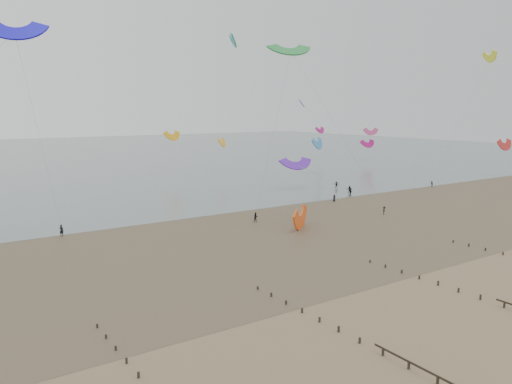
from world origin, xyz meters
The scene contains 6 objects.
ground centered at (0.00, 0.00, 0.00)m, with size 500.00×500.00×0.00m, color brown.
sea_and_shore centered at (-4.08, 34.40, 0.01)m, with size 500.00×665.00×0.03m.
kitesurfer_lead centered at (-26.59, 49.59, 0.94)m, with size 0.69×0.45×1.88m, color black.
kitesurfers centered at (30.22, 49.56, 0.83)m, with size 128.57×31.21×1.77m.
grounded_kite centered at (8.76, 32.38, 0.00)m, with size 7.47×3.91×5.69m, color #F9500F, non-canonical shape.
kites_airborne centered at (-5.76, 90.70, 19.62)m, with size 226.46×126.84×38.38m.
Camera 1 is at (-44.06, -32.41, 20.00)m, focal length 35.00 mm.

